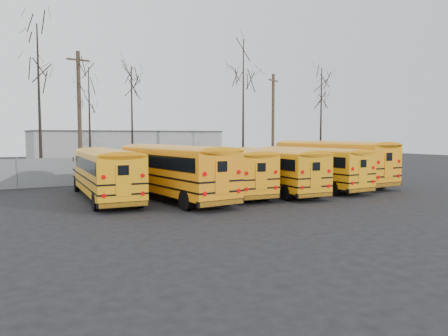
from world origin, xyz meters
TOP-DOWN VIEW (x-y plane):
  - ground at (0.00, 0.00)m, footprint 120.00×120.00m
  - fence at (0.00, 12.00)m, footprint 40.00×0.04m
  - distant_building at (2.00, 32.00)m, footprint 22.00×8.00m
  - bus_a at (-8.23, 3.82)m, footprint 3.29×10.44m
  - bus_b at (-4.97, 2.19)m, footprint 3.32×11.19m
  - bus_c at (-1.42, 2.62)m, footprint 3.12×10.16m
  - bus_d at (1.56, 1.76)m, footprint 3.23×10.13m
  - bus_e at (4.83, 2.04)m, footprint 2.53×10.11m
  - bus_f at (7.96, 3.46)m, footprint 2.89×11.55m
  - utility_pole_left at (-6.83, 16.75)m, footprint 1.84×0.36m
  - utility_pole_right at (12.60, 16.63)m, footprint 1.66×0.83m
  - tree_1 at (-10.26, 13.54)m, footprint 0.26×0.26m
  - tree_2 at (-6.15, 16.22)m, footprint 0.26×0.26m
  - tree_3 at (-2.36, 16.92)m, footprint 0.26×0.26m
  - tree_4 at (6.93, 13.52)m, footprint 0.26×0.26m
  - tree_5 at (18.08, 15.43)m, footprint 0.26×0.26m

SIDE VIEW (x-z plane):
  - ground at x=0.00m, z-range 0.00..0.00m
  - fence at x=0.00m, z-range 0.00..2.00m
  - bus_d at x=1.56m, z-range 0.24..3.03m
  - bus_c at x=-1.42m, z-range 0.24..3.04m
  - bus_e at x=4.83m, z-range 0.24..3.06m
  - bus_a at x=-8.23m, z-range 0.25..3.12m
  - bus_b at x=-4.97m, z-range 0.26..3.35m
  - bus_f at x=7.96m, z-range 0.28..3.49m
  - distant_building at x=2.00m, z-range 0.00..4.00m
  - tree_2 at x=-6.15m, z-range 0.00..9.07m
  - tree_3 at x=-2.36m, z-range 0.00..9.57m
  - utility_pole_right at x=12.60m, z-range 0.14..9.99m
  - utility_pole_left at x=-6.83m, z-range 0.14..10.47m
  - tree_5 at x=18.08m, z-range 0.00..10.74m
  - tree_1 at x=-10.26m, z-range 0.00..11.39m
  - tree_4 at x=6.93m, z-range 0.00..12.17m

